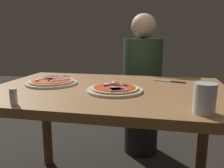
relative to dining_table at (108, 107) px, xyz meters
The scene contains 8 objects.
dining_table is the anchor object (origin of this frame).
pizza_foreground 0.15m from the dining_table, 54.57° to the right, with size 0.28×0.28×0.05m.
pizza_across_left 0.36m from the dining_table, behind, with size 0.29×0.29×0.03m.
water_glass_near 0.57m from the dining_table, 38.09° to the right, with size 0.08×0.08×0.11m.
fork 0.53m from the dining_table, 145.87° to the left, with size 0.16×0.04×0.00m.
knife 0.43m from the dining_table, 35.19° to the left, with size 0.19×0.08×0.01m.
salt_shaker 0.51m from the dining_table, 128.15° to the right, with size 0.03×0.03×0.07m.
diner_person 0.75m from the dining_table, 80.28° to the left, with size 0.32×0.32×1.18m.
Camera 1 is at (0.27, -1.19, 1.00)m, focal length 37.19 mm.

